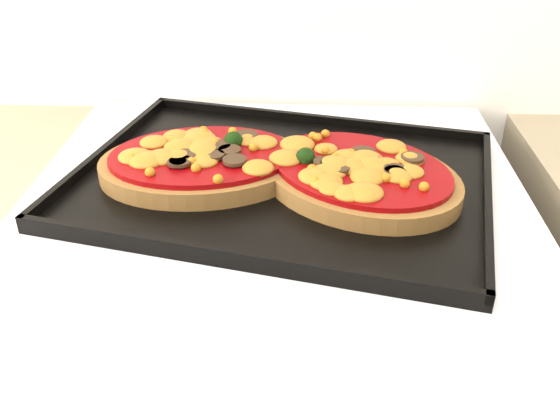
# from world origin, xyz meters

# --- Properties ---
(baking_tray) EXTENTS (0.54, 0.45, 0.02)m
(baking_tray) POSITION_xyz_m (-0.04, 1.74, 0.92)
(baking_tray) COLOR black
(baking_tray) RESTS_ON stove
(pizza_left) EXTENTS (0.27, 0.21, 0.04)m
(pizza_left) POSITION_xyz_m (-0.13, 1.74, 0.94)
(pizza_left) COLOR brown
(pizza_left) RESTS_ON baking_tray
(pizza_right) EXTENTS (0.30, 0.29, 0.04)m
(pizza_right) POSITION_xyz_m (0.05, 1.72, 0.94)
(pizza_right) COLOR brown
(pizza_right) RESTS_ON baking_tray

